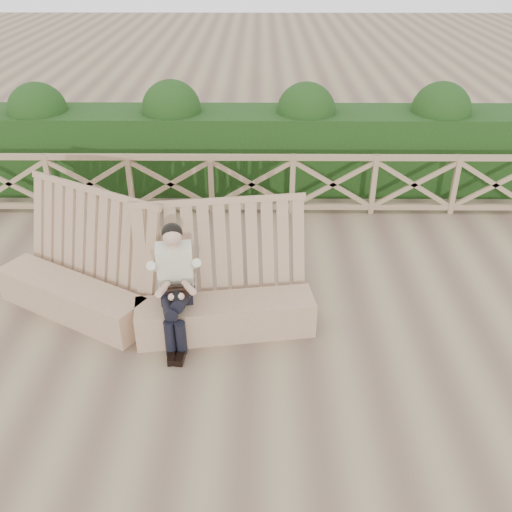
{
  "coord_description": "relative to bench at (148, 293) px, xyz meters",
  "views": [
    {
      "loc": [
        0.15,
        -5.8,
        4.54
      ],
      "look_at": [
        0.1,
        0.4,
        0.9
      ],
      "focal_mm": 40.0,
      "sensor_mm": 36.0,
      "label": 1
    }
  ],
  "objects": [
    {
      "name": "hedge",
      "position": [
        1.3,
        4.41,
        0.34
      ],
      "size": [
        12.0,
        1.2,
        1.5
      ],
      "primitive_type": "cube",
      "color": "black",
      "rests_on": "ground"
    },
    {
      "name": "woman",
      "position": [
        0.43,
        -0.33,
        0.41
      ],
      "size": [
        0.47,
        0.95,
        1.52
      ],
      "rotation": [
        0.0,
        0.0,
        0.13
      ],
      "color": "black",
      "rests_on": "ground"
    },
    {
      "name": "guardrail",
      "position": [
        1.3,
        3.21,
        0.15
      ],
      "size": [
        10.1,
        0.09,
        1.1
      ],
      "color": "#957857",
      "rests_on": "ground"
    },
    {
      "name": "bench",
      "position": [
        0.0,
        0.0,
        0.0
      ],
      "size": [
        4.29,
        1.79,
        1.61
      ],
      "rotation": [
        0.0,
        0.0,
        -0.15
      ],
      "color": "#8F6E52",
      "rests_on": "ground"
    },
    {
      "name": "ground",
      "position": [
        1.3,
        -0.29,
        -0.41
      ],
      "size": [
        60.0,
        60.0,
        0.0
      ],
      "primitive_type": "plane",
      "color": "brown",
      "rests_on": "ground"
    }
  ]
}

